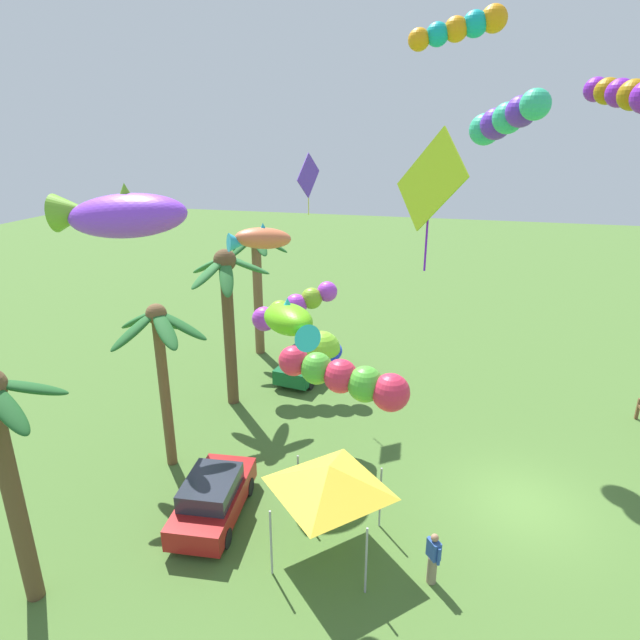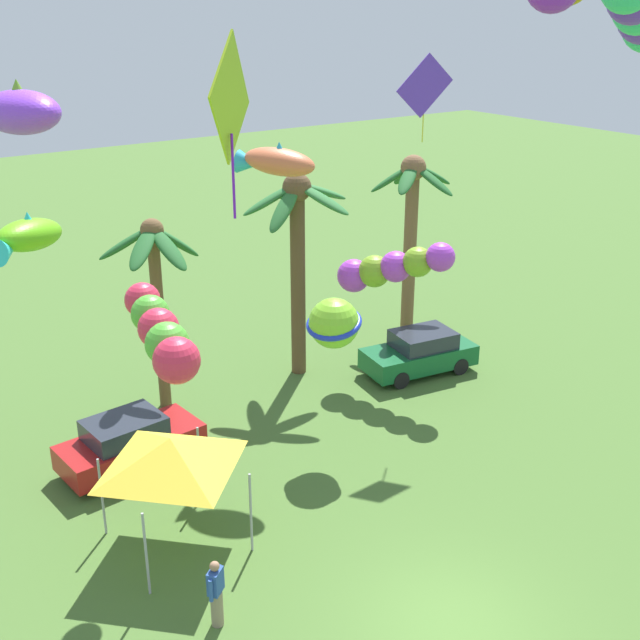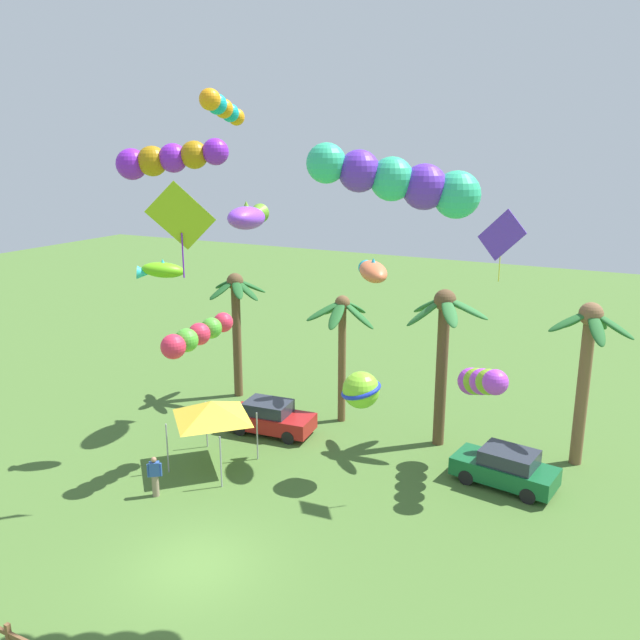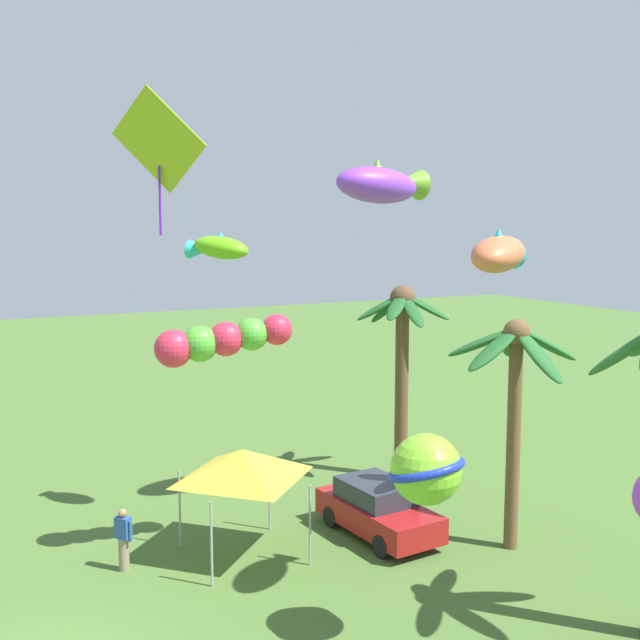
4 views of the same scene
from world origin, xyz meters
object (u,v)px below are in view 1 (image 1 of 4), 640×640
Objects in this scene: palm_tree_3 at (160,347)px; kite_ball_9 at (322,350)px; kite_fish_3 at (260,239)px; kite_diamond_0 at (308,176)px; kite_diamond_1 at (430,183)px; palm_tree_1 at (227,295)px; kite_tube_2 at (292,307)px; palm_tree_2 at (257,266)px; kite_tube_4 at (505,120)px; parked_car_1 at (213,497)px; kite_tube_5 at (461,28)px; spectator_0 at (433,558)px; festival_tent at (329,477)px; parked_car_0 at (306,362)px; kite_fish_6 at (120,215)px; kite_fish_8 at (290,321)px; kite_tube_10 at (623,93)px; kite_tube_7 at (347,378)px.

kite_ball_9 is at bearing -57.48° from palm_tree_3.
kite_fish_3 reaches higher than palm_tree_3.
kite_diamond_1 reaches higher than kite_diamond_0.
palm_tree_1 reaches higher than kite_tube_2.
palm_tree_2 reaches higher than kite_tube_2.
kite_tube_4 reaches higher than kite_diamond_1.
parked_car_1 is 14.82m from kite_tube_5.
spectator_0 is (-8.15, -9.20, -4.21)m from palm_tree_1.
kite_diamond_0 reaches higher than palm_tree_1.
kite_tube_2 reaches higher than festival_tent.
festival_tent is 1.11× the size of kite_diamond_0.
parked_car_0 is 9.22m from kite_fish_3.
spectator_0 is 0.47× the size of kite_fish_6.
kite_fish_6 reaches higher than kite_fish_8.
kite_fish_8 is at bearing 120.62° from spectator_0.
palm_tree_1 is at bearing 99.10° from kite_tube_4.
palm_tree_3 is 2.15× the size of festival_tent.
kite_tube_10 is (4.57, -3.72, 11.63)m from spectator_0.
kite_tube_4 is (9.30, -4.23, 9.45)m from festival_tent.
kite_diamond_0 is at bearing -151.70° from parked_car_0.
kite_diamond_1 is at bearing -37.80° from kite_fish_8.
palm_tree_2 is 4.32× the size of spectator_0.
kite_tube_7 is 1.26× the size of kite_tube_10.
festival_tent is at bearing -144.49° from kite_fish_3.
kite_tube_4 is at bearing -42.16° from parked_car_1.
kite_diamond_0 reaches higher than parked_car_0.
kite_fish_8 is 0.70× the size of kite_tube_10.
spectator_0 is 0.82× the size of kite_fish_8.
kite_fish_3 is at bearing 37.74° from kite_tube_7.
kite_tube_5 is at bearing -42.02° from festival_tent.
kite_tube_10 reaches higher than spectator_0.
kite_tube_10 is (-6.28, -10.09, 2.74)m from kite_diamond_0.
palm_tree_2 is (5.64, 0.79, -0.16)m from palm_tree_1.
parked_car_0 is 1.02× the size of parked_car_1.
kite_tube_7 is (-10.03, -4.56, 1.71)m from kite_tube_2.
kite_fish_3 is 8.51m from kite_fish_8.
kite_diamond_0 reaches higher than kite_tube_7.
kite_tube_5 reaches higher than palm_tree_2.
spectator_0 is at bearing -131.51° from palm_tree_1.
festival_tent is at bearing 137.98° from kite_tube_5.
kite_fish_6 is at bearing 94.55° from spectator_0.
spectator_0 is 11.83m from kite_fish_6.
kite_tube_5 is (-7.50, -5.94, 4.20)m from kite_diamond_0.
parked_car_0 is 17.17m from kite_tube_10.
festival_tent is 6.19m from kite_ball_9.
parked_car_1 is 8.73m from kite_fish_3.
kite_diamond_1 reaches higher than kite_tube_7.
kite_diamond_0 reaches higher than palm_tree_3.
kite_tube_7 is at bearing -114.13° from festival_tent.
palm_tree_3 is 1.71× the size of kite_tube_2.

